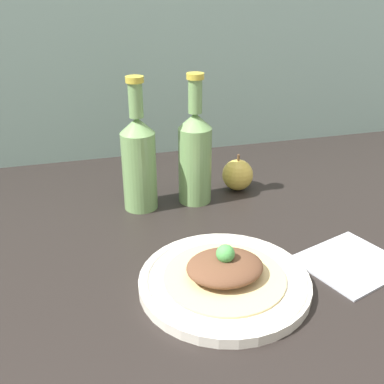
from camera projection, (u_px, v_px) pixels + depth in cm
name	position (u px, v px, depth cm)	size (l,w,h in cm)	color
ground_plane	(241.00, 249.00, 88.35)	(180.00, 110.00, 4.00)	black
wall_backsplash	(174.00, 5.00, 116.85)	(180.00, 3.00, 80.00)	#84A399
plate	(224.00, 281.00, 73.79)	(28.22, 28.22, 2.12)	silver
plated_food	(225.00, 269.00, 72.78)	(20.08, 20.08, 6.16)	#D6BC7F
cider_bottle_left	(139.00, 160.00, 95.44)	(7.37, 7.37, 28.78)	#729E5B
cider_bottle_right	(195.00, 154.00, 98.48)	(7.37, 7.37, 28.78)	#729E5B
apple	(238.00, 175.00, 107.17)	(7.41, 7.41, 8.83)	gold
napkin	(351.00, 262.00, 80.00)	(20.18, 18.96, 0.80)	#B7BCC6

